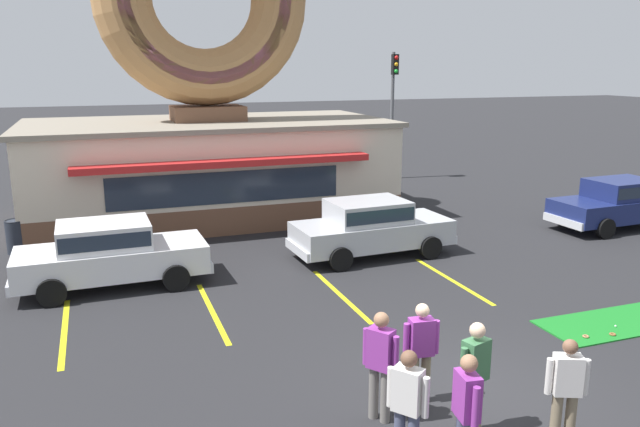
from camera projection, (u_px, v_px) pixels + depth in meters
ground_plane at (475, 396)px, 10.12m from camera, size 160.00×160.00×0.00m
donut_shop_building at (208, 109)px, 21.42m from camera, size 12.30×6.75×10.96m
putting_mat at (635, 319)px, 13.13m from camera, size 4.30×1.37×0.03m
mini_donut_near_left at (586, 336)px, 12.24m from camera, size 0.13×0.13×0.04m
mini_donut_near_right at (613, 334)px, 12.33m from camera, size 0.13×0.13×0.04m
golf_ball at (616, 326)px, 12.71m from camera, size 0.04×0.04×0.04m
car_navy at (619, 202)px, 20.41m from camera, size 4.63×2.12×1.60m
car_silver at (371, 226)px, 17.36m from camera, size 4.63×2.14×1.60m
car_white at (110, 252)px, 14.95m from camera, size 4.60×2.05×1.60m
pedestrian_blue_sweater_man at (421, 348)px, 9.75m from camera, size 0.59×0.28×1.66m
pedestrian_hooded_kid at (380, 361)px, 9.24m from camera, size 0.42×0.50×1.74m
pedestrian_leather_jacket_man at (407, 403)px, 8.14m from camera, size 0.42×0.49×1.68m
pedestrian_clipboard_woman at (466, 409)px, 7.97m from camera, size 0.29×0.59×1.71m
pedestrian_beanie_man at (475, 372)px, 8.91m from camera, size 0.58×0.34×1.72m
pedestrian_crossing_woman at (566, 387)px, 8.67m from camera, size 0.56×0.37×1.59m
trash_bin at (16, 236)px, 17.70m from camera, size 0.57×0.57×0.97m
traffic_light_pole at (393, 99)px, 28.55m from camera, size 0.28×0.47×5.80m
parking_stripe_far_left at (64, 331)px, 12.59m from camera, size 0.12×3.60×0.01m
parking_stripe_left at (212, 312)px, 13.58m from camera, size 0.12×3.60×0.01m
parking_stripe_mid_left at (340, 295)px, 14.57m from camera, size 0.12×3.60×0.01m
parking_stripe_centre at (452, 280)px, 15.56m from camera, size 0.12×3.60×0.01m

